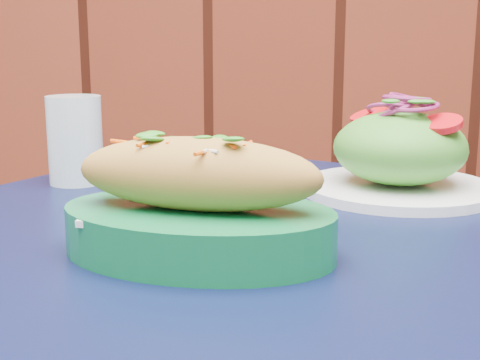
# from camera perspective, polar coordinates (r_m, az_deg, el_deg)

# --- Properties ---
(cafe_table) EXTENTS (1.04, 1.04, 0.75)m
(cafe_table) POSITION_cam_1_polar(r_m,az_deg,el_deg) (0.71, 1.07, -11.32)
(cafe_table) COLOR black
(cafe_table) RESTS_ON ground
(banh_mi_basket) EXTENTS (0.27, 0.19, 0.12)m
(banh_mi_basket) POSITION_cam_1_polar(r_m,az_deg,el_deg) (0.60, -3.61, -2.23)
(banh_mi_basket) COLOR #0E6835
(banh_mi_basket) RESTS_ON cafe_table
(salad_plate) EXTENTS (0.24, 0.24, 0.13)m
(salad_plate) POSITION_cam_1_polar(r_m,az_deg,el_deg) (0.86, 13.46, 2.14)
(salad_plate) COLOR white
(salad_plate) RESTS_ON cafe_table
(water_glass) EXTENTS (0.07, 0.07, 0.12)m
(water_glass) POSITION_cam_1_polar(r_m,az_deg,el_deg) (0.92, -13.90, 3.33)
(water_glass) COLOR silver
(water_glass) RESTS_ON cafe_table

